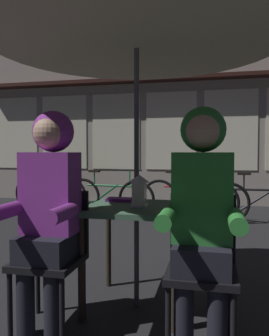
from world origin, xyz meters
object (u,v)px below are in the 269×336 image
Objects in this scene: person_right_hooded at (202,202)px; bicycle_second at (109,197)px; lantern at (139,190)px; chair_left at (53,250)px; chair_right at (202,260)px; cafe_table at (137,220)px; bicycle_fourth at (263,203)px; bicycle_third at (188,199)px; person_left_hooded at (49,197)px; patio_umbrella at (137,22)px; potted_plant at (65,180)px; bicycle_nearest at (49,194)px; book at (120,200)px.

person_right_hooded is 0.84× the size of bicycle_second.
lantern is 0.27× the size of chair_left.
person_right_hooded reaches higher than chair_right.
cafe_table is 3.45m from bicycle_fourth.
bicycle_third is at bearing 95.02° from person_right_hooded.
person_left_hooded is at bearing -176.61° from chair_right.
person_left_hooded is at bearing -138.43° from patio_umbrella.
lantern is 3.50m from bicycle_fourth.
bicycle_fourth is 4.03m from potted_plant.
person_left_hooded reaches higher than chair_left.
chair_right is 0.53× the size of bicycle_nearest.
person_left_hooded is at bearing -115.34° from book.
bicycle_nearest is 3.75m from bicycle_fourth.
bicycle_fourth is at bearing -17.14° from potted_plant.
person_right_hooded is 3.82m from bicycle_third.
person_left_hooded is at bearing -63.19° from bicycle_nearest.
potted_plant reaches higher than bicycle_second.
cafe_table is 0.32× the size of patio_umbrella.
chair_right reaches higher than bicycle_third.
bicycle_fourth is (1.16, -0.16, 0.00)m from bicycle_third.
bicycle_third is at bearing 83.49° from book.
chair_right is at bearing 3.39° from person_left_hooded.
patio_umbrella is at bearing 41.57° from person_left_hooded.
lantern is (0.03, -0.04, -1.20)m from patio_umbrella.
chair_right reaches higher than cafe_table.
chair_left is at bearing -62.84° from bicycle_nearest.
patio_umbrella is 1.68m from chair_right.
bicycle_fourth is 8.40× the size of book.
cafe_table is 0.62m from chair_left.
cafe_table is 3.53m from bicycle_second.
lantern is at bearing 139.44° from person_right_hooded.
bicycle_nearest is (-2.43, 3.44, -1.71)m from patio_umbrella.
patio_umbrella is 1.20m from lantern.
potted_plant is (-3.01, 4.73, 0.05)m from chair_right.
bicycle_second is at bearing 110.33° from patio_umbrella.
potted_plant is at bearing 120.19° from lantern.
chair_right is 0.52× the size of bicycle_second.
patio_umbrella reaches higher than potted_plant.
person_left_hooded reaches higher than book.
lantern reaches higher than potted_plant.
bicycle_third is (-0.33, 3.77, -0.50)m from person_right_hooded.
bicycle_second is (-0.74, 3.67, -0.14)m from chair_left.
book is (0.29, 0.58, 0.26)m from chair_left.
bicycle_fourth is at bearing 67.61° from patio_umbrella.
bicycle_nearest is at bearing 127.01° from person_right_hooded.
chair_left is at bearing -116.77° from bicycle_fourth.
lantern is at bearing -49.63° from book.
lantern is at bearing -111.70° from bicycle_fourth.
person_left_hooded is 1.00× the size of person_right_hooded.
bicycle_fourth is (3.74, -0.26, 0.00)m from bicycle_nearest.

